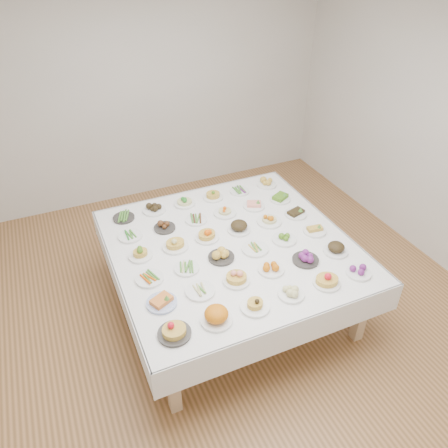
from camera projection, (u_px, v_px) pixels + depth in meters
name	position (u px, v px, depth m)	size (l,w,h in m)	color
room_envelope	(221.00, 135.00, 3.37)	(5.02, 5.02, 2.81)	#A47144
display_table	(231.00, 250.00, 4.05)	(2.14, 2.14, 0.75)	white
dish_0	(174.00, 328.00, 3.10)	(0.24, 0.24, 0.14)	#2E2B29
dish_1	(216.00, 315.00, 3.20)	(0.24, 0.24, 0.14)	white
dish_2	(255.00, 303.00, 3.32)	(0.23, 0.23, 0.12)	white
dish_3	(291.00, 292.00, 3.44)	(0.21, 0.21, 0.08)	white
dish_4	(327.00, 278.00, 3.53)	(0.22, 0.22, 0.14)	white
dish_5	(359.00, 271.00, 3.65)	(0.21, 0.21, 0.09)	white
dish_6	(161.00, 300.00, 3.36)	(0.24, 0.24, 0.10)	#4C66B2
dish_7	(200.00, 290.00, 3.48)	(0.24, 0.24, 0.05)	white
dish_8	(236.00, 276.00, 3.56)	(0.22, 0.22, 0.13)	white
dish_9	(271.00, 267.00, 3.68)	(0.22, 0.22, 0.10)	white
dish_10	(306.00, 257.00, 3.79)	(0.23, 0.23, 0.10)	#2E2B29
dish_11	(336.00, 247.00, 3.88)	(0.22, 0.22, 0.13)	white
dish_12	(149.00, 278.00, 3.60)	(0.23, 0.23, 0.05)	white
dish_13	(187.00, 268.00, 3.71)	(0.21, 0.21, 0.05)	white
dish_14	(221.00, 254.00, 3.81)	(0.23, 0.23, 0.11)	#2E2B29
dish_15	(255.00, 248.00, 3.93)	(0.24, 0.24, 0.05)	white
dish_16	(284.00, 238.00, 4.04)	(0.22, 0.22, 0.09)	white
dish_17	(315.00, 229.00, 4.15)	(0.22, 0.22, 0.09)	white
dish_18	(140.00, 252.00, 3.83)	(0.21, 0.21, 0.11)	white
dish_19	(175.00, 241.00, 3.93)	(0.24, 0.24, 0.15)	white
dish_20	(207.00, 233.00, 4.05)	(0.23, 0.22, 0.13)	white
dish_21	(239.00, 226.00, 4.15)	(0.22, 0.22, 0.12)	white
dish_22	(269.00, 217.00, 4.26)	(0.24, 0.24, 0.13)	white
dish_23	(296.00, 212.00, 4.38)	(0.22, 0.22, 0.10)	white
dish_24	(130.00, 235.00, 4.09)	(0.22, 0.22, 0.05)	white
dish_25	(164.00, 226.00, 4.19)	(0.21, 0.21, 0.09)	#2E2B29
dish_26	(196.00, 219.00, 4.31)	(0.21, 0.21, 0.05)	white
dish_27	(225.00, 210.00, 4.39)	(0.22, 0.22, 0.11)	white
dish_28	(254.00, 204.00, 4.51)	(0.22, 0.22, 0.10)	white
dish_29	(280.00, 197.00, 4.62)	(0.22, 0.22, 0.10)	white
dish_30	(124.00, 217.00, 4.34)	(0.22, 0.21, 0.05)	#2E2B29
dish_31	(154.00, 208.00, 4.44)	(0.23, 0.23, 0.10)	white
dish_32	(184.00, 200.00, 4.54)	(0.22, 0.22, 0.12)	white
dish_33	(213.00, 194.00, 4.64)	(0.21, 0.21, 0.12)	white
dish_34	(239.00, 191.00, 4.77)	(0.21, 0.21, 0.05)	white
dish_35	(267.00, 182.00, 4.87)	(0.21, 0.21, 0.10)	white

